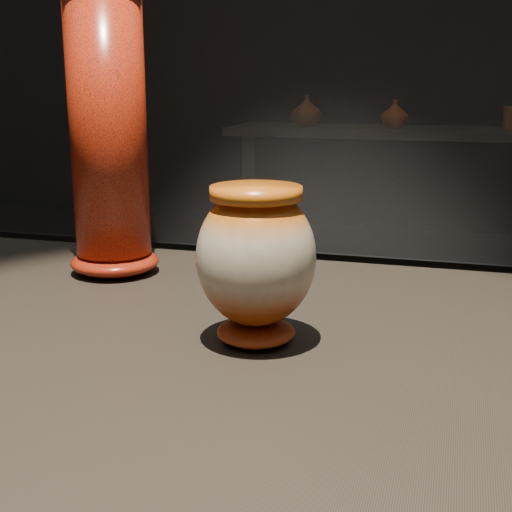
# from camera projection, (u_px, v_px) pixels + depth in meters

# --- Properties ---
(main_vase) EXTENTS (0.18, 0.18, 0.19)m
(main_vase) POSITION_uv_depth(u_px,v_px,m) (256.00, 259.00, 0.83)
(main_vase) COLOR maroon
(main_vase) RESTS_ON display_plinth
(tall_vase) EXTENTS (0.15, 0.15, 0.45)m
(tall_vase) POSITION_uv_depth(u_px,v_px,m) (109.00, 138.00, 1.10)
(tall_vase) COLOR red
(tall_vase) RESTS_ON display_plinth
(back_shelf) EXTENTS (2.00, 0.60, 0.90)m
(back_shelf) POSITION_uv_depth(u_px,v_px,m) (392.00, 171.00, 4.38)
(back_shelf) COLOR black
(back_shelf) RESTS_ON ground
(back_vase_left) EXTENTS (0.25, 0.25, 0.19)m
(back_vase_left) POSITION_uv_depth(u_px,v_px,m) (307.00, 111.00, 4.39)
(back_vase_left) COLOR #8E3F14
(back_vase_left) RESTS_ON back_shelf
(back_vase_mid) EXTENTS (0.22, 0.22, 0.16)m
(back_vase_mid) POSITION_uv_depth(u_px,v_px,m) (395.00, 114.00, 4.25)
(back_vase_mid) COLOR maroon
(back_vase_mid) RESTS_ON back_shelf
(back_vase_right) EXTENTS (0.07, 0.07, 0.13)m
(back_vase_right) POSITION_uv_depth(u_px,v_px,m) (509.00, 118.00, 4.17)
(back_vase_right) COLOR #8E3F14
(back_vase_right) RESTS_ON back_shelf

